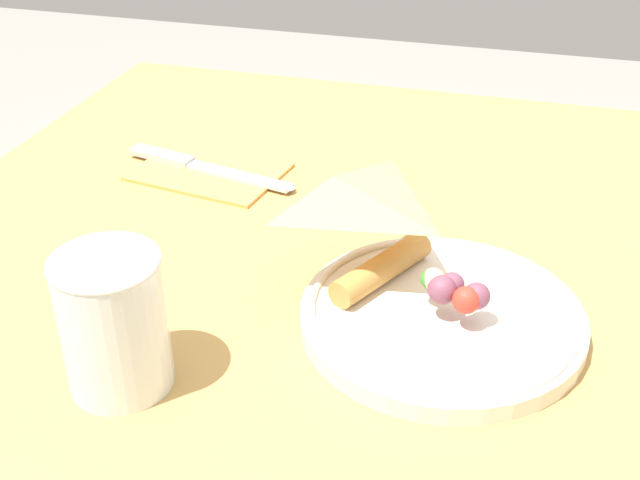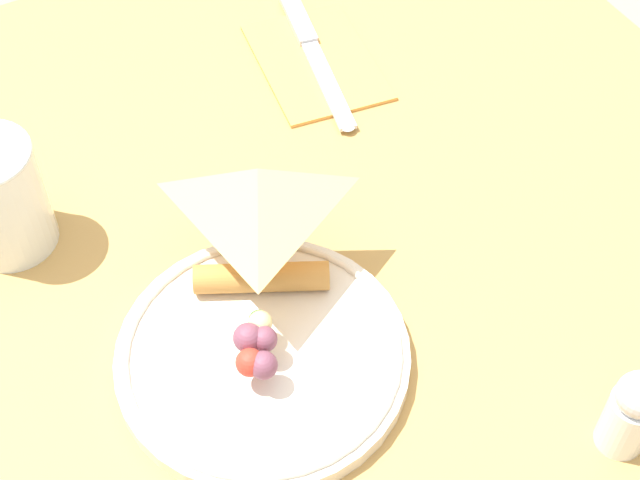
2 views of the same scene
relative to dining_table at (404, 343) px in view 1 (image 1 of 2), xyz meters
The scene contains 5 objects.
dining_table is the anchor object (origin of this frame).
plate_pizza 0.17m from the dining_table, 69.00° to the right, with size 0.23×0.23×0.05m.
milk_glass 0.34m from the dining_table, 125.73° to the right, with size 0.08×0.08×0.11m.
napkin_folded 0.29m from the dining_table, 157.99° to the left, with size 0.17×0.13×0.00m.
butter_knife 0.30m from the dining_table, 158.40° to the left, with size 0.21×0.06×0.01m.
Camera 1 is at (0.09, -0.64, 1.14)m, focal length 45.00 mm.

